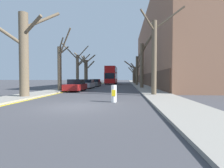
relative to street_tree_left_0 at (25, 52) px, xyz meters
name	(u,v)px	position (x,y,z in m)	size (l,w,h in m)	color
ground_plane	(75,106)	(5.22, -3.97, -3.64)	(300.00, 300.00, 0.00)	#424247
sidewalk_left	(102,83)	(-0.42, 46.03, -3.58)	(2.71, 120.00, 0.12)	gray
sidewalk_right	(135,83)	(10.86, 46.03, -3.58)	(2.71, 120.00, 0.12)	gray
building_facade_right	(167,50)	(17.21, 27.12, 4.24)	(10.08, 47.86, 15.79)	#93664C
kerb_line_stripe	(106,83)	(1.11, 46.03, -3.64)	(0.24, 120.00, 0.01)	yellow
street_tree_left_0	(25,52)	(0.00, 0.00, 0.00)	(3.91, 3.40, 7.35)	brown
street_tree_left_1	(60,65)	(0.11, 7.11, -0.55)	(2.23, 3.15, 7.09)	brown
street_tree_left_2	(78,68)	(0.16, 14.53, -0.36)	(3.50, 4.57, 7.18)	brown
street_tree_left_3	(86,70)	(-0.14, 21.44, -0.43)	(4.19, 3.57, 6.68)	brown
street_tree_right_0	(154,54)	(10.47, 2.37, 0.03)	(3.85, 2.98, 7.61)	brown
street_tree_right_1	(142,63)	(10.48, 14.18, 0.28)	(1.88, 4.63, 8.34)	brown
street_tree_right_2	(137,69)	(10.39, 25.73, 0.02)	(1.65, 2.42, 8.26)	brown
street_tree_right_3	(135,74)	(10.33, 36.79, -0.78)	(4.43, 2.67, 6.61)	brown
street_tree_right_4	(134,74)	(10.58, 48.72, -0.72)	(4.41, 3.23, 6.64)	brown
double_decker_bus	(111,74)	(4.05, 32.79, -1.09)	(2.59, 10.36, 4.52)	red
parked_car_0	(76,86)	(1.98, 7.28, -2.97)	(1.75, 4.55, 1.42)	maroon
parked_car_1	(87,84)	(1.98, 13.44, -2.98)	(1.73, 4.56, 1.37)	#9EA3AD
parked_car_2	(95,83)	(1.98, 20.05, -2.98)	(1.80, 4.58, 1.39)	#4C5156
traffic_bollard	(114,94)	(7.22, -2.08, -3.09)	(0.35, 0.36, 1.10)	white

